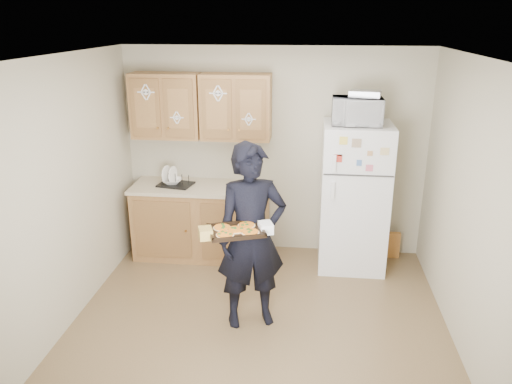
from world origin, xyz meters
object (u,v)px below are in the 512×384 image
Objects in this scene: baking_tray at (236,231)px; dish_rack at (175,179)px; microwave at (357,111)px; person at (252,237)px; refrigerator at (354,197)px.

dish_rack is (-0.98, 1.64, -0.09)m from baking_tray.
microwave is at bearing 35.32° from baking_tray.
person is at bearing -127.97° from microwave.
microwave reaches higher than person.
refrigerator is 3.20× the size of microwave.
baking_tray is 1.91m from dish_rack.
person is at bearing 50.92° from baking_tray.
baking_tray reaches higher than dish_rack.
microwave is at bearing -2.65° from dish_rack.
baking_tray is at bearing -59.16° from dish_rack.
refrigerator is at bearing -1.24° from dish_rack.
dish_rack is at bearing 177.41° from microwave.
baking_tray is at bearing -129.08° from person.
refrigerator is 1.66m from person.
microwave is (1.09, 1.55, 0.78)m from baking_tray.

